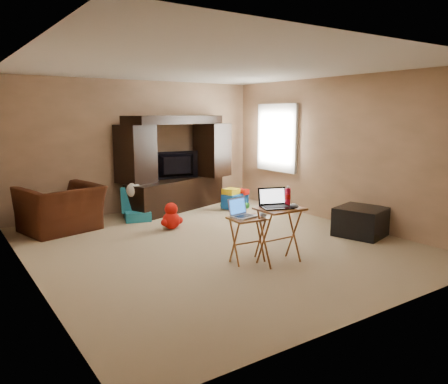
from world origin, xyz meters
TOP-DOWN VIEW (x-y plane):
  - floor at (0.00, 0.00)m, footprint 5.50×5.50m
  - ceiling at (0.00, 0.00)m, footprint 5.50×5.50m
  - wall_back at (0.00, 2.75)m, footprint 5.00×0.00m
  - wall_front at (0.00, -2.75)m, footprint 5.00×0.00m
  - wall_left at (-2.50, 0.00)m, footprint 0.00×5.50m
  - wall_right at (2.50, 0.00)m, footprint 0.00×5.50m
  - window_pane at (2.48, 1.55)m, footprint 0.00×1.20m
  - window_frame at (2.46, 1.55)m, footprint 0.06×1.14m
  - entertainment_center at (0.64, 2.42)m, footprint 2.31×1.27m
  - television at (0.64, 2.37)m, footprint 0.94×0.23m
  - recliner at (-1.68, 1.99)m, footprint 1.35×1.24m
  - child_rocker at (-0.37, 2.01)m, footprint 0.57×0.61m
  - plush_toy at (-0.15, 1.13)m, footprint 0.40×0.34m
  - push_toy at (1.66, 1.86)m, footprint 0.65×0.55m
  - ottoman at (2.13, -0.87)m, footprint 0.85×0.85m
  - tray_table_left at (-0.10, -0.88)m, footprint 0.48×0.39m
  - tray_table_right at (0.22, -1.12)m, footprint 0.55×0.44m
  - laptop_left at (-0.13, -0.85)m, footprint 0.35×0.31m
  - laptop_right at (0.18, -1.10)m, footprint 0.45×0.41m
  - mouse_left at (0.09, -0.95)m, footprint 0.09×0.13m
  - mouse_right at (0.35, -1.24)m, footprint 0.12×0.16m
  - water_bottle at (0.42, -1.04)m, footprint 0.07×0.07m

SIDE VIEW (x-z plane):
  - floor at x=0.00m, z-range 0.00..0.00m
  - push_toy at x=1.66m, z-range 0.00..0.42m
  - ottoman at x=2.13m, z-range 0.00..0.44m
  - plush_toy at x=-0.15m, z-range 0.00..0.45m
  - tray_table_left at x=-0.10m, z-range 0.00..0.58m
  - child_rocker at x=-0.37m, z-range 0.00..0.59m
  - tray_table_right at x=0.22m, z-range 0.00..0.71m
  - recliner at x=-1.68m, z-range 0.00..0.74m
  - mouse_left at x=0.09m, z-range 0.58..0.63m
  - laptop_left at x=-0.13m, z-range 0.58..0.82m
  - mouse_right at x=0.35m, z-range 0.71..0.77m
  - water_bottle at x=0.42m, z-range 0.71..0.93m
  - laptop_right at x=0.18m, z-range 0.71..0.95m
  - television at x=0.64m, z-range 0.61..1.15m
  - entertainment_center at x=0.64m, z-range 0.00..1.84m
  - wall_back at x=0.00m, z-range -1.25..3.75m
  - wall_front at x=0.00m, z-range -1.25..3.75m
  - wall_left at x=-2.50m, z-range -1.50..4.00m
  - wall_right at x=2.50m, z-range -1.50..4.00m
  - window_pane at x=2.48m, z-range 0.80..2.00m
  - window_frame at x=2.46m, z-range 0.73..2.07m
  - ceiling at x=0.00m, z-range 2.50..2.50m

